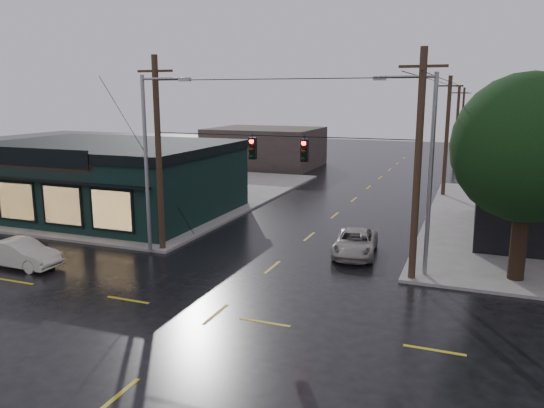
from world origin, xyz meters
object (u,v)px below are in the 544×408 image
at_px(utility_pole_nw, 163,250).
at_px(sedan_cream, 21,254).
at_px(corner_tree, 528,148).
at_px(utility_pole_ne, 411,281).
at_px(suv_silver, 355,243).

bearing_deg(utility_pole_nw, sedan_cream, -135.27).
relative_size(corner_tree, utility_pole_nw, 0.89).
distance_m(corner_tree, utility_pole_ne, 7.53).
xyz_separation_m(sedan_cream, suv_silver, (14.64, 7.84, -0.04)).
relative_size(corner_tree, utility_pole_ne, 0.89).
relative_size(corner_tree, suv_silver, 1.99).
xyz_separation_m(corner_tree, sedan_cream, (-22.20, -6.33, -5.29)).
bearing_deg(suv_silver, sedan_cream, -158.26).
bearing_deg(corner_tree, sedan_cream, -164.08).
distance_m(utility_pole_ne, sedan_cream, 18.52).
xyz_separation_m(utility_pole_ne, suv_silver, (-3.23, 3.03, 0.63)).
bearing_deg(utility_pole_nw, utility_pole_ne, 0.00).
relative_size(corner_tree, sedan_cream, 2.21).
bearing_deg(utility_pole_nw, suv_silver, 17.20).
bearing_deg(utility_pole_ne, corner_tree, 19.25).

